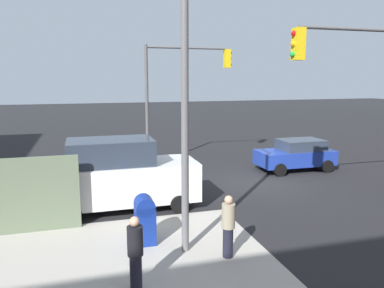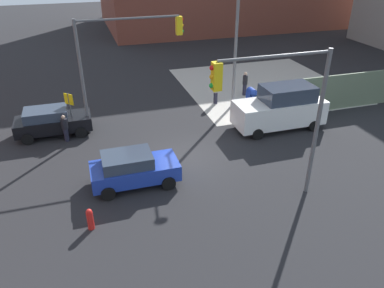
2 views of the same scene
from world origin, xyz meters
name	(u,v)px [view 1 (image 1 of 2)]	position (x,y,z in m)	size (l,w,h in m)	color
ground_plane	(260,182)	(0.00, 0.00, 0.00)	(120.00, 120.00, 0.00)	black
traffic_signal_nw_corner	(380,82)	(-2.21, 4.50, 4.66)	(5.96, 0.36, 6.50)	#59595B
traffic_signal_se_corner	(180,82)	(2.66, -4.50, 4.59)	(4.89, 0.36, 6.50)	#59595B
street_lamp_corner	(183,81)	(5.15, 5.43, 4.70)	(0.70, 2.66, 8.00)	slate
mailbox_blue	(145,218)	(6.20, 5.00, 0.76)	(0.56, 0.64, 1.43)	navy
fire_hydrant	(304,150)	(-5.00, -4.20, 0.49)	(0.26, 0.26, 0.94)	red
coupe_blue	(296,154)	(-2.86, -1.61, 0.84)	(3.99, 2.02, 1.62)	#1E389E
van_white_delivery	(121,175)	(6.57, 1.80, 1.28)	(5.40, 2.32, 2.62)	white
pedestrian_waiting	(135,252)	(6.80, 7.40, 0.92)	(0.36, 0.36, 1.76)	black
pedestrian_walking_north	(228,225)	(4.20, 6.50, 0.90)	(0.36, 0.36, 1.73)	#9E937A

